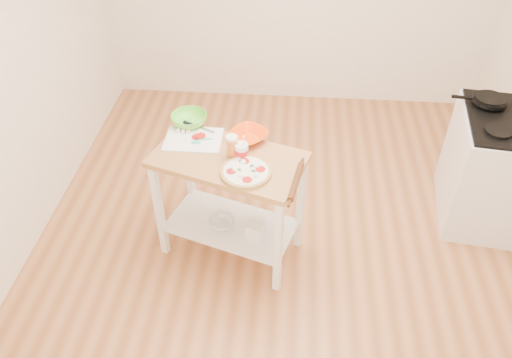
{
  "coord_description": "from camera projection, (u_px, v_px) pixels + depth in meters",
  "views": [
    {
      "loc": [
        -0.02,
        -2.78,
        2.96
      ],
      "look_at": [
        -0.24,
        -0.13,
        0.73
      ],
      "focal_mm": 35.0,
      "sensor_mm": 36.0,
      "label": 1
    }
  ],
  "objects": [
    {
      "name": "prep_island",
      "position": [
        229.0,
        186.0,
        3.55
      ],
      "size": [
        1.14,
        0.85,
        0.9
      ],
      "rotation": [
        0.0,
        0.0,
        -0.31
      ],
      "color": "#B17E48",
      "rests_on": "ground"
    },
    {
      "name": "beer_pint",
      "position": [
        232.0,
        146.0,
        3.34
      ],
      "size": [
        0.08,
        0.08,
        0.16
      ],
      "color": "orange",
      "rests_on": "prep_island"
    },
    {
      "name": "room_shell",
      "position": [
        295.0,
        93.0,
        3.15
      ],
      "size": [
        4.04,
        4.54,
        2.74
      ],
      "color": "#B87344",
      "rests_on": "ground"
    },
    {
      "name": "cutting_board",
      "position": [
        193.0,
        139.0,
        3.53
      ],
      "size": [
        0.4,
        0.3,
        0.04
      ],
      "rotation": [
        0.0,
        0.0,
        0.01
      ],
      "color": "white",
      "rests_on": "prep_island"
    },
    {
      "name": "green_bowl",
      "position": [
        189.0,
        120.0,
        3.66
      ],
      "size": [
        0.27,
        0.27,
        0.08
      ],
      "primitive_type": "imported",
      "rotation": [
        0.0,
        0.0,
        -0.03
      ],
      "color": "#65CF36",
      "rests_on": "prep_island"
    },
    {
      "name": "orange_bowl",
      "position": [
        249.0,
        136.0,
        3.52
      ],
      "size": [
        0.36,
        0.36,
        0.06
      ],
      "primitive_type": "imported",
      "rotation": [
        0.0,
        0.0,
        -0.63
      ],
      "color": "#FF4C0D",
      "rests_on": "prep_island"
    },
    {
      "name": "skillet",
      "position": [
        489.0,
        100.0,
        3.81
      ],
      "size": [
        0.41,
        0.26,
        0.03
      ],
      "rotation": [
        0.0,
        0.0,
        -0.13
      ],
      "color": "black",
      "rests_on": "gas_stove"
    },
    {
      "name": "shelf_bin",
      "position": [
        255.0,
        230.0,
        3.66
      ],
      "size": [
        0.15,
        0.15,
        0.12
      ],
      "primitive_type": "cube",
      "rotation": [
        0.0,
        0.0,
        -0.31
      ],
      "color": "white",
      "rests_on": "prep_island"
    },
    {
      "name": "rolling_pin",
      "position": [
        296.0,
        182.0,
        3.15
      ],
      "size": [
        0.1,
        0.37,
        0.04
      ],
      "primitive_type": "cylinder",
      "rotation": [
        1.57,
        0.0,
        -0.17
      ],
      "color": "#552E13",
      "rests_on": "prep_island"
    },
    {
      "name": "knife",
      "position": [
        195.0,
        126.0,
        3.64
      ],
      "size": [
        0.25,
        0.14,
        0.01
      ],
      "rotation": [
        0.0,
        0.0,
        -0.49
      ],
      "color": "silver",
      "rests_on": "cutting_board"
    },
    {
      "name": "shelf_glass_bowl",
      "position": [
        222.0,
        223.0,
        3.76
      ],
      "size": [
        0.2,
        0.2,
        0.06
      ],
      "primitive_type": "imported",
      "rotation": [
        0.0,
        0.0,
        -0.08
      ],
      "color": "silver",
      "rests_on": "prep_island"
    },
    {
      "name": "yogurt_tub",
      "position": [
        241.0,
        151.0,
        3.34
      ],
      "size": [
        0.09,
        0.09,
        0.2
      ],
      "color": "white",
      "rests_on": "prep_island"
    },
    {
      "name": "pizza",
      "position": [
        246.0,
        172.0,
        3.24
      ],
      "size": [
        0.34,
        0.34,
        0.05
      ],
      "rotation": [
        0.0,
        0.0,
        -0.07
      ],
      "color": "tan",
      "rests_on": "prep_island"
    },
    {
      "name": "gas_stove",
      "position": [
        497.0,
        169.0,
        3.96
      ],
      "size": [
        0.81,
        0.91,
        1.11
      ],
      "rotation": [
        0.0,
        0.0,
        -0.13
      ],
      "color": "silver",
      "rests_on": "ground"
    },
    {
      "name": "spatula",
      "position": [
        201.0,
        140.0,
        3.5
      ],
      "size": [
        0.15,
        0.08,
        0.01
      ],
      "rotation": [
        0.0,
        0.0,
        0.22
      ],
      "color": "#43B69C",
      "rests_on": "cutting_board"
    }
  ]
}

